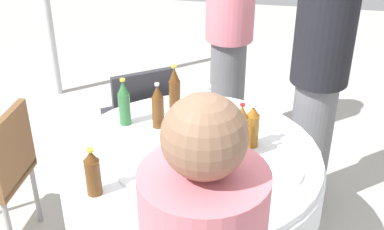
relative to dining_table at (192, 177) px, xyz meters
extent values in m
cylinder|color=white|center=(0.00, 0.00, 0.13)|extent=(1.32, 1.32, 0.04)
cylinder|color=white|center=(0.00, 0.00, 0.00)|extent=(1.35, 1.35, 0.22)
cylinder|color=slate|center=(0.00, 0.00, -0.35)|extent=(0.14, 0.14, 0.48)
cylinder|color=#194728|center=(-0.04, -0.03, 0.24)|extent=(0.06, 0.06, 0.18)
cone|color=#194728|center=(-0.04, -0.03, 0.36)|extent=(0.05, 0.05, 0.06)
cylinder|color=gold|center=(-0.04, -0.03, 0.39)|extent=(0.02, 0.02, 0.01)
cylinder|color=#8C5619|center=(0.13, -0.29, 0.24)|extent=(0.07, 0.07, 0.18)
cone|color=#8C5619|center=(0.13, -0.29, 0.36)|extent=(0.06, 0.06, 0.05)
cylinder|color=silver|center=(0.13, -0.29, 0.39)|extent=(0.03, 0.03, 0.01)
cylinder|color=#2D6B38|center=(0.23, 0.42, 0.24)|extent=(0.07, 0.07, 0.19)
cone|color=#2D6B38|center=(0.23, 0.42, 0.38)|extent=(0.06, 0.06, 0.08)
cylinder|color=gold|center=(0.23, 0.42, 0.42)|extent=(0.03, 0.03, 0.01)
cylinder|color=#8C5619|center=(0.01, -0.24, 0.26)|extent=(0.07, 0.07, 0.23)
cone|color=#8C5619|center=(0.01, -0.24, 0.41)|extent=(0.06, 0.06, 0.06)
cylinder|color=red|center=(0.01, -0.24, 0.45)|extent=(0.02, 0.02, 0.01)
cylinder|color=#593314|center=(-0.39, 0.38, 0.24)|extent=(0.07, 0.07, 0.18)
cone|color=#593314|center=(-0.39, 0.38, 0.35)|extent=(0.06, 0.06, 0.05)
cylinder|color=gold|center=(-0.39, 0.38, 0.38)|extent=(0.03, 0.03, 0.01)
cylinder|color=#593314|center=(0.42, 0.18, 0.25)|extent=(0.07, 0.07, 0.19)
cone|color=#593314|center=(0.42, 0.18, 0.39)|extent=(0.06, 0.06, 0.09)
cylinder|color=gold|center=(0.42, 0.18, 0.44)|extent=(0.03, 0.03, 0.01)
cylinder|color=#593314|center=(0.23, 0.23, 0.24)|extent=(0.07, 0.07, 0.18)
cone|color=#593314|center=(0.23, 0.23, 0.37)|extent=(0.06, 0.06, 0.07)
cylinder|color=silver|center=(0.23, 0.23, 0.41)|extent=(0.03, 0.03, 0.01)
cylinder|color=white|center=(0.03, -0.13, 0.15)|extent=(0.06, 0.06, 0.00)
cylinder|color=white|center=(0.03, -0.13, 0.19)|extent=(0.01, 0.01, 0.08)
cylinder|color=white|center=(0.03, -0.13, 0.27)|extent=(0.07, 0.07, 0.07)
cylinder|color=gold|center=(0.03, -0.13, 0.25)|extent=(0.06, 0.06, 0.03)
cylinder|color=white|center=(0.50, 0.01, 0.15)|extent=(0.06, 0.06, 0.00)
cylinder|color=white|center=(0.50, 0.01, 0.19)|extent=(0.01, 0.01, 0.07)
cylinder|color=white|center=(0.50, 0.01, 0.26)|extent=(0.07, 0.07, 0.07)
cylinder|color=gold|center=(0.50, 0.01, 0.24)|extent=(0.06, 0.06, 0.03)
cylinder|color=white|center=(-0.12, -0.24, 0.15)|extent=(0.06, 0.06, 0.00)
cylinder|color=white|center=(-0.12, -0.24, 0.19)|extent=(0.01, 0.01, 0.08)
cylinder|color=white|center=(-0.12, -0.24, 0.27)|extent=(0.07, 0.07, 0.07)
cylinder|color=white|center=(-0.33, -0.08, 0.16)|extent=(0.21, 0.21, 0.02)
ellipsoid|color=#8C9E59|center=(-0.33, -0.08, 0.18)|extent=(0.09, 0.08, 0.02)
cylinder|color=white|center=(-0.11, -0.44, 0.16)|extent=(0.23, 0.23, 0.02)
cylinder|color=white|center=(-0.23, 0.21, 0.16)|extent=(0.22, 0.22, 0.02)
cube|color=silver|center=(0.07, 0.49, 0.15)|extent=(0.10, 0.16, 0.00)
cube|color=silver|center=(0.13, -0.51, 0.15)|extent=(0.18, 0.04, 0.00)
cube|color=white|center=(0.09, 0.16, 0.16)|extent=(0.19, 0.19, 0.02)
cylinder|color=slate|center=(0.67, -0.64, -0.15)|extent=(0.26, 0.26, 0.89)
cylinder|color=black|center=(0.67, -0.64, 0.58)|extent=(0.34, 0.34, 0.56)
sphere|color=#8C664C|center=(-1.11, -0.23, 0.96)|extent=(0.21, 0.21, 0.21)
cylinder|color=slate|center=(1.28, -0.04, -0.15)|extent=(0.26, 0.26, 0.88)
cylinder|color=#D8727F|center=(1.28, -0.04, 0.58)|extent=(0.34, 0.34, 0.57)
cube|color=brown|center=(-0.01, 1.00, 0.07)|extent=(0.40, 0.05, 0.42)
cylinder|color=gray|center=(0.16, 1.01, -0.38)|extent=(0.03, 0.03, 0.43)
cube|color=#2D2D33|center=(0.78, 0.53, -0.14)|extent=(0.56, 0.56, 0.04)
cube|color=#2D2D33|center=(0.63, 0.43, 0.07)|extent=(0.26, 0.35, 0.42)
cylinder|color=gray|center=(1.02, 0.48, -0.38)|extent=(0.03, 0.03, 0.43)
cylinder|color=gray|center=(0.83, 0.76, -0.38)|extent=(0.03, 0.03, 0.43)
cylinder|color=gray|center=(0.74, 0.29, -0.38)|extent=(0.03, 0.03, 0.43)
cylinder|color=gray|center=(0.55, 0.57, -0.38)|extent=(0.03, 0.03, 0.43)
camera|label=1|loc=(-2.11, -0.37, 1.59)|focal=47.15mm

